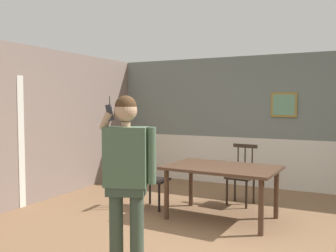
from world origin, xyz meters
TOP-DOWN VIEW (x-y plane):
  - ground_plane at (0.00, 0.00)m, footprint 7.39×7.39m
  - room_back_partition at (0.00, 3.04)m, footprint 6.72×0.17m
  - room_left_partition at (-3.36, -0.00)m, footprint 0.13×6.07m
  - dining_table at (-0.26, 0.70)m, footprint 1.61×1.08m
  - chair_near_window at (-1.42, 0.76)m, footprint 0.42×0.42m
  - chair_by_doorway at (-0.21, 1.59)m, footprint 0.46×0.46m
  - person_figure at (-0.59, -1.27)m, footprint 0.54×0.36m

SIDE VIEW (x-z plane):
  - ground_plane at x=0.00m, z-range 0.00..0.00m
  - chair_near_window at x=-1.42m, z-range -0.01..0.93m
  - chair_by_doorway at x=-0.21m, z-range -0.02..0.97m
  - dining_table at x=-0.26m, z-range 0.29..1.05m
  - person_figure at x=-0.59m, z-range 0.14..1.88m
  - room_back_partition at x=0.00m, z-range -0.05..2.55m
  - room_left_partition at x=-3.36m, z-range 0.00..2.60m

